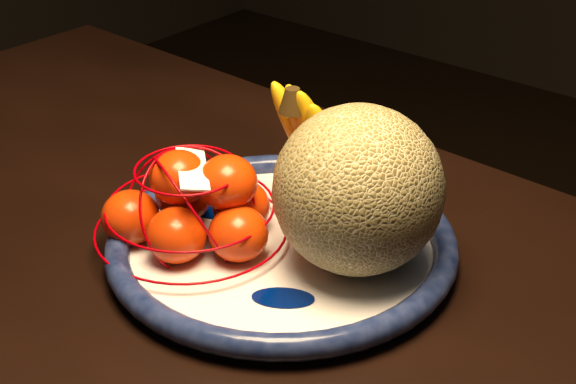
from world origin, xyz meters
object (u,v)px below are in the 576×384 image
Objects in this scene: dining_table at (196,377)px; cantaloupe at (358,190)px; banana_bunch at (317,143)px; fruit_bowl at (282,245)px; mandarin_bag at (195,208)px.

dining_table is 9.13× the size of cantaloupe.
cantaloupe is at bearing 63.79° from dining_table.
fruit_bowl is at bearing -63.47° from banana_bunch.
banana_bunch is 0.14m from mandarin_bag.
mandarin_bag is (-0.07, 0.08, 0.13)m from dining_table.
banana_bunch reaches higher than mandarin_bag.
cantaloupe is (0.07, 0.02, 0.08)m from fruit_bowl.
cantaloupe is 0.67× the size of mandarin_bag.
banana_bunch is (-0.09, 0.05, 0.00)m from cantaloupe.
dining_table is at bearing -118.29° from cantaloupe.
dining_table is 0.24m from cantaloupe.
dining_table is 9.09× the size of banana_bunch.
mandarin_bag is (-0.06, -0.12, -0.05)m from banana_bunch.
mandarin_bag is at bearing -147.55° from fruit_bowl.
banana_bunch reaches higher than cantaloupe.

